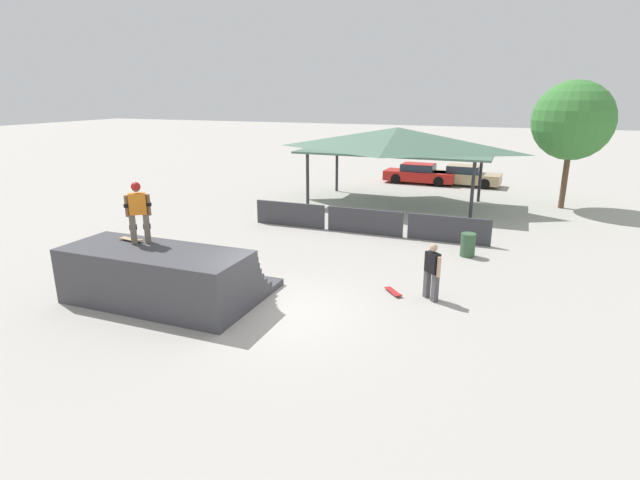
{
  "coord_description": "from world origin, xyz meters",
  "views": [
    {
      "loc": [
        5.57,
        -11.0,
        5.71
      ],
      "look_at": [
        -0.43,
        4.15,
        0.87
      ],
      "focal_mm": 28.0,
      "sensor_mm": 36.0,
      "label": 1
    }
  ],
  "objects": [
    {
      "name": "ground_plane",
      "position": [
        0.0,
        0.0,
        0.0
      ],
      "size": [
        160.0,
        160.0,
        0.0
      ],
      "primitive_type": "plane",
      "color": "#ADA8A0"
    },
    {
      "name": "quarter_pipe_ramp",
      "position": [
        -3.42,
        -0.36,
        0.71
      ],
      "size": [
        5.31,
        3.61,
        1.58
      ],
      "color": "#424247",
      "rests_on": "ground"
    },
    {
      "name": "skater_on_deck",
      "position": [
        -4.17,
        -0.23,
        2.59
      ],
      "size": [
        0.69,
        0.59,
        1.76
      ],
      "rotation": [
        0.0,
        0.0,
        0.66
      ],
      "color": "#6B6051",
      "rests_on": "quarter_pipe_ramp"
    },
    {
      "name": "skateboard_on_deck",
      "position": [
        -4.55,
        -0.19,
        1.64
      ],
      "size": [
        0.84,
        0.33,
        0.09
      ],
      "rotation": [
        0.0,
        0.0,
        -0.16
      ],
      "color": "red",
      "rests_on": "quarter_pipe_ramp"
    },
    {
      "name": "bystander_walking",
      "position": [
        3.64,
        2.48,
        0.93
      ],
      "size": [
        0.57,
        0.53,
        1.67
      ],
      "rotation": [
        0.0,
        0.0,
        2.41
      ],
      "color": "#4C4C51",
      "rests_on": "ground"
    },
    {
      "name": "skateboard_on_ground",
      "position": [
        2.57,
        2.49,
        0.06
      ],
      "size": [
        0.66,
        0.71,
        0.09
      ],
      "rotation": [
        0.0,
        0.0,
        5.43
      ],
      "color": "blue",
      "rests_on": "ground"
    },
    {
      "name": "barrier_fence",
      "position": [
        -0.12,
        8.47,
        0.53
      ],
      "size": [
        10.1,
        0.12,
        1.05
      ],
      "color": "#3D3D42",
      "rests_on": "ground"
    },
    {
      "name": "pavilion_shelter",
      "position": [
        -0.3,
        14.66,
        3.35
      ],
      "size": [
        9.62,
        5.25,
        3.99
      ],
      "color": "#2D2D33",
      "rests_on": "ground"
    },
    {
      "name": "tree_beside_pavilion",
      "position": [
        7.87,
        16.83,
        4.37
      ],
      "size": [
        3.86,
        3.86,
        6.31
      ],
      "color": "brown",
      "rests_on": "ground"
    },
    {
      "name": "trash_bin",
      "position": [
        4.21,
        6.93,
        0.42
      ],
      "size": [
        0.52,
        0.52,
        0.85
      ],
      "primitive_type": "cylinder",
      "color": "#385B3D",
      "rests_on": "ground"
    },
    {
      "name": "parked_car_red",
      "position": [
        -0.3,
        21.38,
        0.6
      ],
      "size": [
        4.55,
        1.81,
        1.27
      ],
      "rotation": [
        0.0,
        0.0,
        -0.03
      ],
      "color": "red",
      "rests_on": "ground"
    },
    {
      "name": "parked_car_tan",
      "position": [
        2.54,
        21.66,
        0.6
      ],
      "size": [
        4.39,
        1.98,
        1.27
      ],
      "rotation": [
        0.0,
        0.0,
        -0.07
      ],
      "color": "tan",
      "rests_on": "ground"
    }
  ]
}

